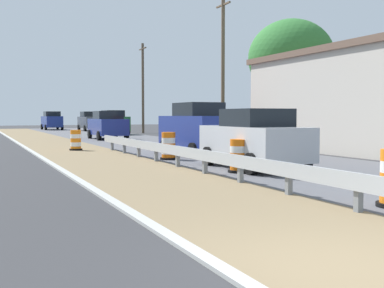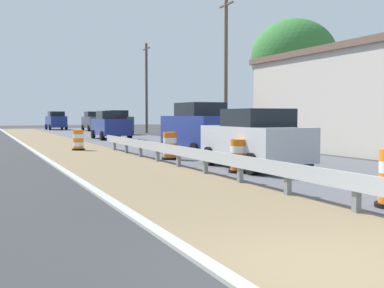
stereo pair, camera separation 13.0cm
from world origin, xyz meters
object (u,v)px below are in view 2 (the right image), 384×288
object	(u,v)px
traffic_barrel_far	(78,141)
utility_pole_mid	(226,67)
utility_pole_far	(146,87)
traffic_barrel_close	(239,158)
car_distant_a	(94,121)
car_trailing_far_lane	(198,129)
car_lead_far_lane	(111,125)
car_mid_far_lane	(201,126)
traffic_barrel_mid	(170,147)
car_distant_b	(56,121)
car_lead_near_lane	(255,139)
car_trailing_near_lane	(117,122)

from	to	relation	value
traffic_barrel_far	utility_pole_mid	world-z (taller)	utility_pole_mid
traffic_barrel_far	utility_pole_far	size ratio (longest dim) A/B	0.12
traffic_barrel_close	car_distant_a	bearing A→B (deg)	83.60
traffic_barrel_close	utility_pole_mid	xyz separation A→B (m)	(7.90, 15.69, 4.43)
traffic_barrel_close	car_trailing_far_lane	world-z (taller)	car_trailing_far_lane
car_lead_far_lane	car_mid_far_lane	size ratio (longest dim) A/B	1.01
traffic_barrel_mid	car_distant_b	world-z (taller)	car_distant_b
traffic_barrel_mid	car_lead_near_lane	world-z (taller)	car_lead_near_lane
car_mid_far_lane	utility_pole_mid	size ratio (longest dim) A/B	0.49
traffic_barrel_mid	utility_pole_mid	size ratio (longest dim) A/B	0.11
car_mid_far_lane	utility_pole_mid	world-z (taller)	utility_pole_mid
traffic_barrel_close	car_mid_far_lane	size ratio (longest dim) A/B	0.22
traffic_barrel_mid	car_distant_b	size ratio (longest dim) A/B	0.24
traffic_barrel_far	car_lead_near_lane	bearing A→B (deg)	-70.82
car_distant_b	car_trailing_far_lane	bearing A→B (deg)	179.29
car_trailing_far_lane	utility_pole_far	size ratio (longest dim) A/B	0.52
car_lead_far_lane	utility_pole_far	distance (m)	11.98
traffic_barrel_mid	car_distant_a	distance (m)	35.55
traffic_barrel_mid	car_lead_far_lane	distance (m)	16.49
car_lead_far_lane	utility_pole_mid	world-z (taller)	utility_pole_mid
car_trailing_near_lane	car_distant_b	size ratio (longest dim) A/B	0.98
car_distant_b	utility_pole_mid	size ratio (longest dim) A/B	0.47
car_lead_near_lane	car_lead_far_lane	bearing A→B (deg)	-0.69
car_lead_far_lane	car_distant_b	world-z (taller)	car_distant_b
car_distant_b	utility_pole_far	distance (m)	16.36
traffic_barrel_far	car_mid_far_lane	size ratio (longest dim) A/B	0.22
traffic_barrel_far	utility_pole_mid	size ratio (longest dim) A/B	0.11
traffic_barrel_far	utility_pole_far	xyz separation A→B (m)	(10.19, 19.76, 3.95)
traffic_barrel_close	utility_pole_mid	world-z (taller)	utility_pole_mid
car_lead_far_lane	car_trailing_far_lane	world-z (taller)	car_trailing_far_lane
car_lead_near_lane	car_mid_far_lane	bearing A→B (deg)	-16.31
traffic_barrel_far	car_distant_b	size ratio (longest dim) A/B	0.22
traffic_barrel_close	car_distant_a	xyz separation A→B (m)	(4.49, 40.00, 0.60)
traffic_barrel_mid	traffic_barrel_far	distance (m)	6.81
car_lead_far_lane	car_trailing_far_lane	distance (m)	15.02
traffic_barrel_close	car_mid_far_lane	bearing A→B (deg)	69.78
car_trailing_far_lane	car_distant_a	size ratio (longest dim) A/B	0.92
traffic_barrel_close	car_trailing_far_lane	bearing A→B (deg)	76.35
car_lead_near_lane	car_lead_far_lane	size ratio (longest dim) A/B	0.93
car_mid_far_lane	car_trailing_far_lane	world-z (taller)	car_trailing_far_lane
car_mid_far_lane	utility_pole_far	bearing A→B (deg)	173.26
traffic_barrel_close	car_distant_b	bearing A→B (deg)	88.42
traffic_barrel_far	car_trailing_near_lane	bearing A→B (deg)	69.35
car_trailing_near_lane	car_lead_far_lane	xyz separation A→B (m)	(-2.73, -8.40, -0.06)
car_trailing_near_lane	car_trailing_far_lane	xyz separation A→B (m)	(-2.78, -23.43, 0.05)
car_trailing_near_lane	traffic_barrel_close	bearing A→B (deg)	-8.55
car_distant_a	utility_pole_far	bearing A→B (deg)	18.36
car_trailing_far_lane	car_distant_b	world-z (taller)	car_trailing_far_lane
car_lead_near_lane	traffic_barrel_far	bearing A→B (deg)	20.03
car_distant_a	utility_pole_mid	distance (m)	24.84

